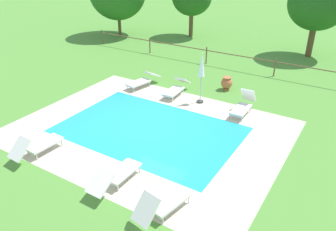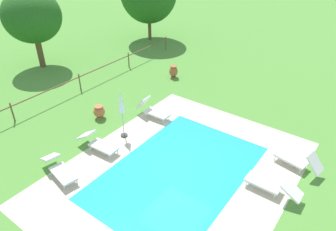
{
  "view_description": "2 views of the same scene",
  "coord_description": "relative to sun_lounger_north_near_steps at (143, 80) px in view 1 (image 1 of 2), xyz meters",
  "views": [
    {
      "loc": [
        6.97,
        -9.77,
        6.87
      ],
      "look_at": [
        0.59,
        0.5,
        0.6
      ],
      "focal_mm": 36.14,
      "sensor_mm": 36.0,
      "label": 1
    },
    {
      "loc": [
        -7.93,
        -5.3,
        8.55
      ],
      "look_at": [
        1.93,
        1.92,
        1.0
      ],
      "focal_mm": 33.54,
      "sensor_mm": 36.0,
      "label": 2
    }
  ],
  "objects": [
    {
      "name": "sun_lounger_north_mid",
      "position": [
        4.02,
        -7.01,
        0.01
      ],
      "size": [
        0.62,
        2.05,
        0.77
      ],
      "color": "white",
      "rests_on": "ground"
    },
    {
      "name": "patio_umbrella_closed_row_west",
      "position": [
        3.47,
        -0.16,
        1.35
      ],
      "size": [
        0.32,
        0.32,
        2.45
      ],
      "color": "#383838",
      "rests_on": "ground"
    },
    {
      "name": "terracotta_urn_by_tree",
      "position": [
        3.92,
        1.94,
        0.02
      ],
      "size": [
        0.58,
        0.58,
        0.69
      ],
      "color": "#B7663D",
      "rests_on": "ground"
    },
    {
      "name": "perimeter_fence",
      "position": [
        3.3,
        5.17,
        0.36
      ],
      "size": [
        21.42,
        0.08,
        1.05
      ],
      "color": "brown",
      "rests_on": "ground"
    },
    {
      "name": "pool_deck_paving",
      "position": [
        2.92,
        -3.62,
        -0.35
      ],
      "size": [
        10.61,
        8.2,
        0.01
      ],
      "primitive_type": "cube",
      "color": "beige",
      "rests_on": "ground"
    },
    {
      "name": "sun_lounger_south_mid",
      "position": [
        5.98,
        -7.36,
        0.04
      ],
      "size": [
        0.93,
        1.96,
        0.97
      ],
      "color": "white",
      "rests_on": "ground"
    },
    {
      "name": "pool_coping_rim",
      "position": [
        2.92,
        -3.62,
        -0.34
      ],
      "size": [
        7.63,
        5.22,
        0.01
      ],
      "color": "beige",
      "rests_on": "ground"
    },
    {
      "name": "sun_lounger_north_near_steps",
      "position": [
        0.0,
        0.0,
        0.0
      ],
      "size": [
        1.0,
        2.15,
        0.71
      ],
      "color": "white",
      "rests_on": "ground"
    },
    {
      "name": "sun_lounger_north_far",
      "position": [
        2.05,
        -0.0,
        0.01
      ],
      "size": [
        0.7,
        2.07,
        0.78
      ],
      "color": "white",
      "rests_on": "ground"
    },
    {
      "name": "sun_lounger_north_end",
      "position": [
        0.54,
        -7.18,
        0.03
      ],
      "size": [
        0.69,
        1.98,
        0.9
      ],
      "color": "white",
      "rests_on": "ground"
    },
    {
      "name": "sun_lounger_south_near_corner",
      "position": [
        5.61,
        -0.21,
        0.05
      ],
      "size": [
        0.63,
        1.84,
        1.01
      ],
      "color": "white",
      "rests_on": "ground"
    },
    {
      "name": "ground_plane",
      "position": [
        2.92,
        -3.62,
        -0.35
      ],
      "size": [
        160.0,
        160.0,
        0.0
      ],
      "primitive_type": "plane",
      "color": "#518E38"
    },
    {
      "name": "tree_centre",
      "position": [
        6.3,
        10.13,
        3.07
      ],
      "size": [
        3.7,
        3.7,
        5.15
      ],
      "color": "brown",
      "rests_on": "ground"
    },
    {
      "name": "swimming_pool_water",
      "position": [
        2.92,
        -3.62,
        -0.35
      ],
      "size": [
        7.15,
        4.74,
        0.01
      ],
      "primitive_type": "cube",
      "color": "#23A8C1",
      "rests_on": "ground"
    }
  ]
}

